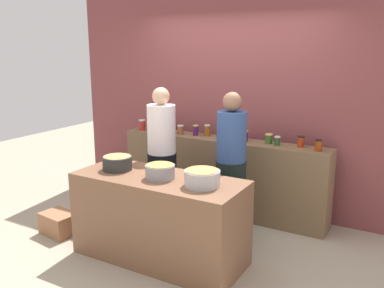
{
  "coord_description": "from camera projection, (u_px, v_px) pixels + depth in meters",
  "views": [
    {
      "loc": [
        2.2,
        -3.49,
        2.1
      ],
      "look_at": [
        0.0,
        0.35,
        1.05
      ],
      "focal_mm": 39.21,
      "sensor_mm": 36.0,
      "label": 1
    }
  ],
  "objects": [
    {
      "name": "preserve_jar_4",
      "position": [
        181.0,
        130.0,
        5.45
      ],
      "size": [
        0.08,
        0.08,
        0.12
      ],
      "color": "brown",
      "rests_on": "display_shelf"
    },
    {
      "name": "cooking_pot_right",
      "position": [
        202.0,
        178.0,
        3.78
      ],
      "size": [
        0.33,
        0.33,
        0.15
      ],
      "color": "#B7B7BC",
      "rests_on": "prep_table"
    },
    {
      "name": "preserve_jar_7",
      "position": [
        244.0,
        136.0,
        5.05
      ],
      "size": [
        0.09,
        0.09,
        0.13
      ],
      "color": "#4C1058",
      "rests_on": "display_shelf"
    },
    {
      "name": "prep_table",
      "position": [
        159.0,
        218.0,
        4.14
      ],
      "size": [
        1.7,
        0.7,
        0.86
      ],
      "primitive_type": "cube",
      "color": "brown",
      "rests_on": "ground"
    },
    {
      "name": "cooking_pot_left",
      "position": [
        117.0,
        163.0,
        4.27
      ],
      "size": [
        0.3,
        0.3,
        0.14
      ],
      "color": "#2D2D2D",
      "rests_on": "prep_table"
    },
    {
      "name": "ground",
      "position": [
        176.0,
        246.0,
        4.5
      ],
      "size": [
        12.0,
        12.0,
        0.0
      ],
      "primitive_type": "plane",
      "color": "tan"
    },
    {
      "name": "bread_crate",
      "position": [
        59.0,
        223.0,
        4.76
      ],
      "size": [
        0.43,
        0.34,
        0.25
      ],
      "primitive_type": "cube",
      "rotation": [
        0.0,
        0.0,
        -0.13
      ],
      "color": "#9C6848",
      "rests_on": "ground"
    },
    {
      "name": "preserve_jar_6",
      "position": [
        207.0,
        130.0,
        5.35
      ],
      "size": [
        0.08,
        0.08,
        0.14
      ],
      "color": "brown",
      "rests_on": "display_shelf"
    },
    {
      "name": "preserve_jar_10",
      "position": [
        301.0,
        141.0,
        4.78
      ],
      "size": [
        0.08,
        0.08,
        0.12
      ],
      "color": "#AA3213",
      "rests_on": "display_shelf"
    },
    {
      "name": "preserve_jar_1",
      "position": [
        150.0,
        126.0,
        5.69
      ],
      "size": [
        0.08,
        0.08,
        0.12
      ],
      "color": "#A62E0E",
      "rests_on": "display_shelf"
    },
    {
      "name": "preserve_jar_11",
      "position": [
        318.0,
        145.0,
        4.6
      ],
      "size": [
        0.08,
        0.08,
        0.13
      ],
      "color": "#96350D",
      "rests_on": "display_shelf"
    },
    {
      "name": "preserve_jar_9",
      "position": [
        277.0,
        141.0,
        4.85
      ],
      "size": [
        0.07,
        0.07,
        0.11
      ],
      "color": "#265027",
      "rests_on": "display_shelf"
    },
    {
      "name": "preserve_jar_2",
      "position": [
        161.0,
        127.0,
        5.7
      ],
      "size": [
        0.09,
        0.09,
        0.1
      ],
      "color": "#D7600C",
      "rests_on": "display_shelf"
    },
    {
      "name": "preserve_jar_5",
      "position": [
        196.0,
        130.0,
        5.38
      ],
      "size": [
        0.07,
        0.07,
        0.13
      ],
      "color": "#491754",
      "rests_on": "display_shelf"
    },
    {
      "name": "preserve_jar_8",
      "position": [
        269.0,
        139.0,
        4.94
      ],
      "size": [
        0.09,
        0.09,
        0.12
      ],
      "color": "#395D25",
      "rests_on": "display_shelf"
    },
    {
      "name": "preserve_jar_3",
      "position": [
        172.0,
        130.0,
        5.49
      ],
      "size": [
        0.07,
        0.07,
        0.1
      ],
      "color": "orange",
      "rests_on": "display_shelf"
    },
    {
      "name": "cooking_pot_center",
      "position": [
        160.0,
        172.0,
        3.99
      ],
      "size": [
        0.28,
        0.28,
        0.14
      ],
      "color": "gray",
      "rests_on": "prep_table"
    },
    {
      "name": "cook_in_cap",
      "position": [
        231.0,
        173.0,
        4.56
      ],
      "size": [
        0.33,
        0.33,
        1.62
      ],
      "color": "black",
      "rests_on": "ground"
    },
    {
      "name": "storefront_wall",
      "position": [
        235.0,
        93.0,
        5.37
      ],
      "size": [
        4.8,
        0.12,
        3.0
      ],
      "primitive_type": "cube",
      "color": "brown",
      "rests_on": "ground"
    },
    {
      "name": "cook_with_tongs",
      "position": [
        162.0,
        165.0,
        4.81
      ],
      "size": [
        0.33,
        0.33,
        1.65
      ],
      "color": "black",
      "rests_on": "ground"
    },
    {
      "name": "preserve_jar_0",
      "position": [
        142.0,
        125.0,
        5.71
      ],
      "size": [
        0.09,
        0.09,
        0.14
      ],
      "color": "#A32722",
      "rests_on": "display_shelf"
    },
    {
      "name": "display_shelf",
      "position": [
        221.0,
        176.0,
        5.31
      ],
      "size": [
        2.7,
        0.36,
        0.96
      ],
      "primitive_type": "cube",
      "color": "brown",
      "rests_on": "ground"
    }
  ]
}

